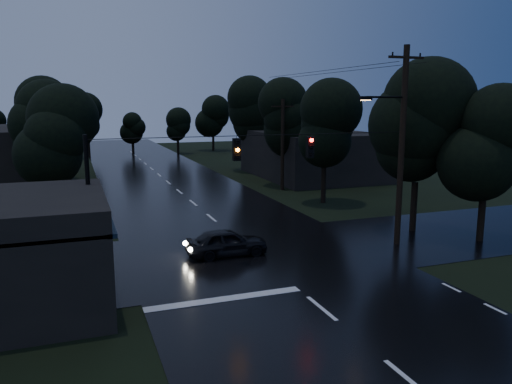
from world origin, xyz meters
TOP-DOWN VIEW (x-y plane):
  - ground at (0.00, 0.00)m, footprint 160.00×160.00m
  - main_road at (0.00, 30.00)m, footprint 12.00×120.00m
  - cross_street at (0.00, 12.00)m, footprint 60.00×9.00m
  - building_far_right at (14.00, 34.00)m, footprint 10.00×14.00m
  - building_far_left at (-14.00, 40.00)m, footprint 10.00×16.00m
  - utility_pole_main at (7.41, 11.00)m, footprint 3.50×0.30m
  - utility_pole_far at (8.30, 28.00)m, footprint 2.00×0.30m
  - anchor_pole_left at (-7.50, 11.00)m, footprint 0.18×0.18m
  - span_signals at (0.56, 10.99)m, footprint 15.00×0.37m
  - tree_corner_near at (10.00, 13.00)m, footprint 4.48×4.48m
  - tree_corner_far at (12.00, 10.00)m, footprint 3.92×3.92m
  - tree_left_a at (-9.00, 22.00)m, footprint 3.92×3.92m
  - tree_left_b at (-9.60, 30.00)m, footprint 4.20×4.20m
  - tree_left_c at (-10.20, 40.00)m, footprint 4.48×4.48m
  - tree_right_a at (9.00, 22.00)m, footprint 4.20×4.20m
  - tree_right_b at (9.60, 30.00)m, footprint 4.48×4.48m
  - tree_right_c at (10.20, 40.00)m, footprint 4.76×4.76m
  - car at (-1.35, 12.17)m, footprint 3.89×1.59m

SIDE VIEW (x-z plane):
  - ground at x=0.00m, z-range 0.00..0.00m
  - main_road at x=0.00m, z-range -0.01..0.01m
  - cross_street at x=0.00m, z-range -0.01..0.01m
  - car at x=-1.35m, z-range 0.00..1.32m
  - building_far_right at x=14.00m, z-range 0.00..4.40m
  - building_far_left at x=-14.00m, z-range 0.00..5.00m
  - anchor_pole_left at x=-7.50m, z-range 0.00..6.00m
  - utility_pole_far at x=8.30m, z-range 0.13..7.63m
  - tree_corner_far at x=12.00m, z-range 1.11..9.37m
  - tree_left_a at x=-9.00m, z-range 1.11..9.37m
  - span_signals at x=0.56m, z-range 4.69..5.80m
  - utility_pole_main at x=7.41m, z-range 0.26..10.26m
  - tree_left_b at x=-9.60m, z-range 1.19..10.04m
  - tree_right_a at x=9.00m, z-range 1.19..10.04m
  - tree_corner_near at x=10.00m, z-range 1.27..10.71m
  - tree_left_c at x=-10.20m, z-range 1.27..10.71m
  - tree_right_b at x=9.60m, z-range 1.27..10.71m
  - tree_right_c at x=10.20m, z-range 1.35..11.38m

